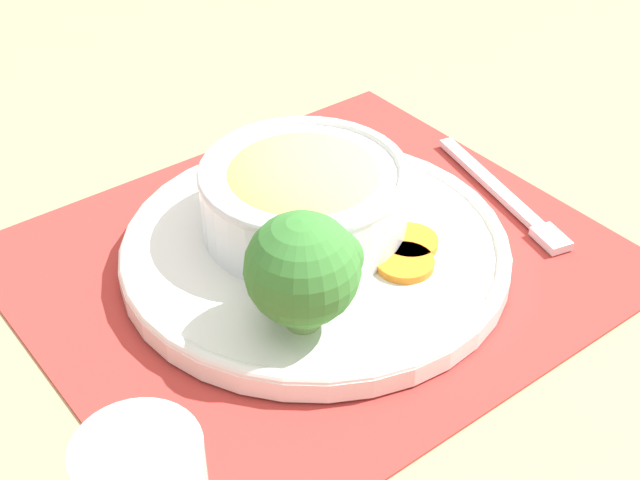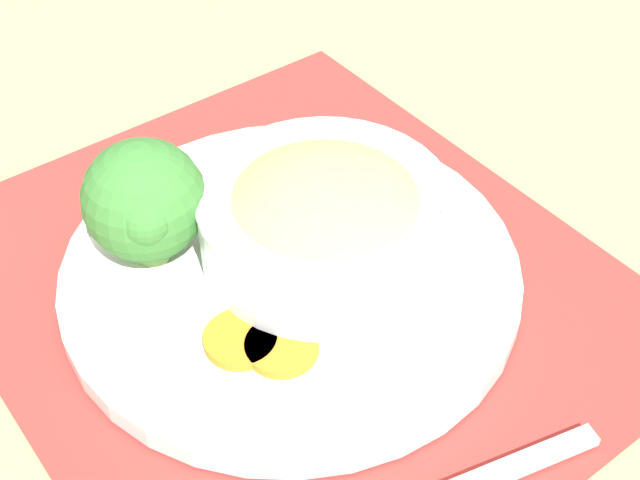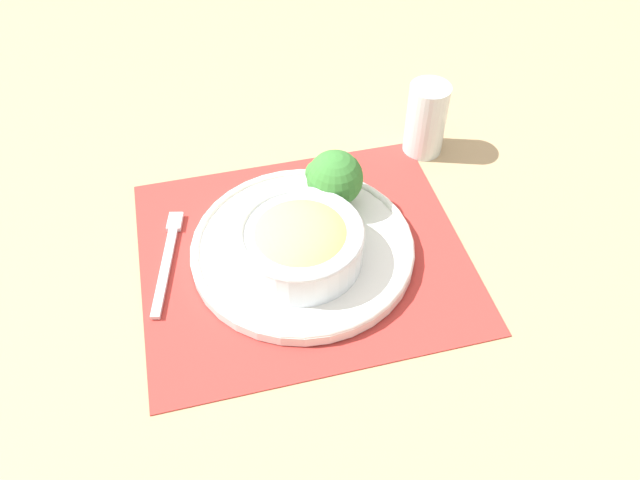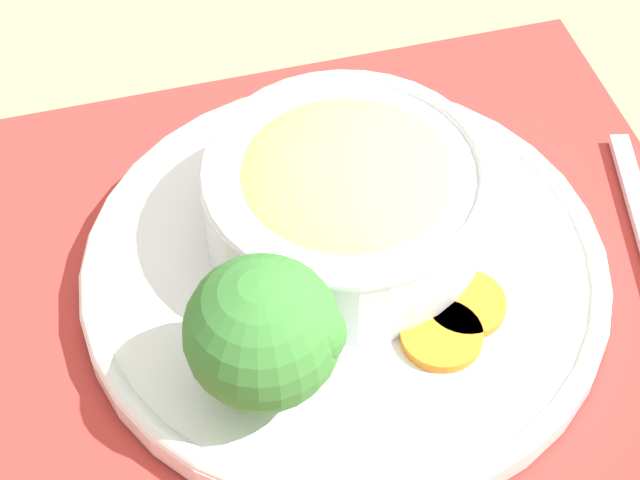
{
  "view_description": "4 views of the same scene",
  "coord_description": "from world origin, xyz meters",
  "px_view_note": "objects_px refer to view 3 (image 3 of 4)",
  "views": [
    {
      "loc": [
        0.33,
        0.44,
        0.44
      ],
      "look_at": [
        0.01,
        0.02,
        0.04
      ],
      "focal_mm": 50.0,
      "sensor_mm": 36.0,
      "label": 1
    },
    {
      "loc": [
        -0.34,
        0.23,
        0.43
      ],
      "look_at": [
        -0.02,
        -0.01,
        0.05
      ],
      "focal_mm": 50.0,
      "sensor_mm": 36.0,
      "label": 2
    },
    {
      "loc": [
        -0.11,
        -0.55,
        0.65
      ],
      "look_at": [
        0.02,
        -0.02,
        0.04
      ],
      "focal_mm": 35.0,
      "sensor_mm": 36.0,
      "label": 3
    },
    {
      "loc": [
        0.11,
        0.36,
        0.5
      ],
      "look_at": [
        0.02,
        0.0,
        0.05
      ],
      "focal_mm": 60.0,
      "sensor_mm": 36.0,
      "label": 4
    }
  ],
  "objects_px": {
    "bowl": "(301,241)",
    "broccoli_floret": "(334,178)",
    "water_glass": "(426,123)",
    "fork": "(169,251)"
  },
  "relations": [
    {
      "from": "bowl",
      "to": "water_glass",
      "type": "distance_m",
      "value": 0.31
    },
    {
      "from": "broccoli_floret",
      "to": "water_glass",
      "type": "height_order",
      "value": "water_glass"
    },
    {
      "from": "bowl",
      "to": "fork",
      "type": "distance_m",
      "value": 0.19
    },
    {
      "from": "bowl",
      "to": "broccoli_floret",
      "type": "xyz_separation_m",
      "value": [
        0.07,
        0.09,
        0.01
      ]
    },
    {
      "from": "broccoli_floret",
      "to": "bowl",
      "type": "bearing_deg",
      "value": -126.7
    },
    {
      "from": "broccoli_floret",
      "to": "fork",
      "type": "xyz_separation_m",
      "value": [
        -0.24,
        -0.03,
        -0.06
      ]
    },
    {
      "from": "bowl",
      "to": "fork",
      "type": "xyz_separation_m",
      "value": [
        -0.17,
        0.06,
        -0.05
      ]
    },
    {
      "from": "bowl",
      "to": "broccoli_floret",
      "type": "relative_size",
      "value": 1.87
    },
    {
      "from": "water_glass",
      "to": "fork",
      "type": "xyz_separation_m",
      "value": [
        -0.41,
        -0.13,
        -0.05
      ]
    },
    {
      "from": "broccoli_floret",
      "to": "fork",
      "type": "relative_size",
      "value": 0.48
    }
  ]
}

